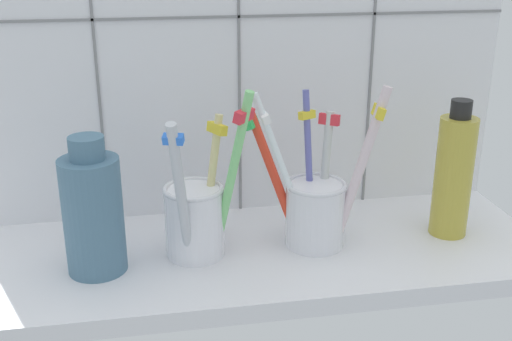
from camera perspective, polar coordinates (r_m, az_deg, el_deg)
The scene contains 6 objects.
counter_slab at distance 69.70cm, azimuth -0.00°, elevation -7.81°, with size 64.00×22.00×2.00cm, color silver.
tile_wall_back at distance 74.06cm, azimuth -1.68°, elevation 11.54°, with size 64.00×2.20×45.00cm.
toothbrush_cup_left at distance 66.14cm, azimuth -5.42°, elevation -3.99°, with size 9.36×10.38×18.44cm.
toothbrush_cup_right at distance 68.55cm, azimuth 5.39°, elevation -3.07°, with size 14.42×7.09×18.06cm.
ceramic_vase at distance 64.44cm, azimuth -14.55°, elevation -3.66°, with size 5.95×5.95×14.23cm.
soap_bottle at distance 73.16cm, azimuth 17.49°, elevation -0.37°, with size 4.16×4.16×15.66cm.
Camera 1 is at (-10.85, -60.32, 34.19)cm, focal length 44.17 mm.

